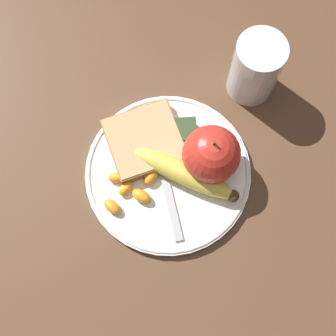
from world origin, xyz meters
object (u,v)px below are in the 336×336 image
Objects in this scene: juice_glass at (255,70)px; plate at (168,173)px; jam_packet at (182,131)px; banana at (185,174)px; fork at (163,176)px; bread_slice at (145,141)px; apple at (211,154)px.

plate is at bearing 44.61° from juice_glass.
juice_glass is 2.51× the size of jam_packet.
banana reaches higher than fork.
plate is 0.06m from jam_packet.
bread_slice is (0.03, -0.05, 0.02)m from plate.
juice_glass is at bearing -152.00° from bread_slice.
bread_slice is 0.06m from jam_packet.
plate is 5.51× the size of jam_packet.
fork reaches higher than plate.
juice_glass is 0.19m from bread_slice.
banana is at bearing 27.66° from apple.
juice_glass is at bearing -135.39° from plate.
apple is 0.05m from banana.
juice_glass reaches higher than bread_slice.
banana reaches higher than jam_packet.
plate is 1.48× the size of fork.
juice_glass is 1.21× the size of apple.
fork is (-0.02, 0.05, -0.01)m from bread_slice.
plate is at bearing 8.73° from apple.
juice_glass is 0.67× the size of fork.
apple reaches higher than jam_packet.
apple is (-0.06, -0.01, 0.05)m from plate.
plate is 2.66× the size of apple.
juice_glass reaches higher than apple.
fork is at bearing -6.81° from banana.
jam_packet reaches higher than fork.
jam_packet reaches higher than plate.
fork is at bearing 12.75° from apple.
juice_glass is at bearing -127.91° from banana.
bread_slice is at bearing -21.91° from apple.
banana is (-0.02, 0.01, 0.02)m from plate.
plate is 0.01m from fork.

